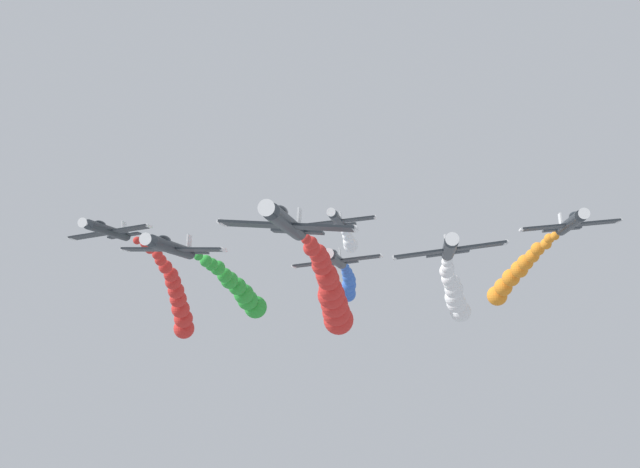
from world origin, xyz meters
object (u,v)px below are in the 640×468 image
Objects in this scene: airplane_left_inner at (449,248)px; airplane_high_slot at (337,220)px; airplane_left_outer at (336,259)px; airplane_right_outer at (571,223)px; airplane_lead at (286,223)px; airplane_right_inner at (171,247)px; airplane_trailing at (108,230)px.

airplane_high_slot reaches higher than airplane_left_inner.
airplane_left_outer is (11.10, -12.35, 0.57)m from airplane_left_inner.
airplane_right_outer reaches higher than airplane_left_inner.
airplane_left_inner is 1.00× the size of airplane_left_outer.
airplane_right_inner reaches higher than airplane_lead.
airplane_left_outer is at bearing 179.16° from airplane_trailing.
airplane_right_inner is 18.02m from airplane_left_outer.
airplane_trailing reaches higher than airplane_right_outer.
airplane_right_inner is 27.10m from airplane_high_slot.
airplane_high_slot is at bearing -87.98° from airplane_lead.
airplane_left_inner is at bearing 160.94° from airplane_trailing.
airplane_right_inner is 1.00× the size of airplane_left_outer.
airplane_trailing is at bearing -45.26° from airplane_right_inner.
airplane_right_outer is at bearing 178.03° from airplane_left_outer.
airplane_right_inner is at bearing 43.77° from airplane_left_outer.
airplane_lead is 36.68m from airplane_high_slot.
airplane_trailing is (25.74, -0.38, 3.74)m from airplane_left_outer.
airplane_right_inner is (12.97, -12.45, 0.19)m from airplane_lead.
airplane_trailing is at bearing -19.06° from airplane_left_inner.
airplane_right_outer is 27.54m from airplane_high_slot.
airplane_right_outer reaches higher than airplane_right_inner.
airplane_right_inner is 18.47m from airplane_trailing.
airplane_left_outer is 1.00× the size of airplane_high_slot.
airplane_right_outer reaches higher than airplane_left_outer.
airplane_right_inner is at bearing 17.81° from airplane_right_outer.
airplane_right_outer is (-36.30, -11.66, 3.14)m from airplane_right_inner.
airplane_left_inner is 1.00× the size of airplane_trailing.
airplane_right_inner is at bearing 63.70° from airplane_high_slot.
airplane_right_outer is 1.00× the size of airplane_trailing.
airplane_right_inner is 1.00× the size of airplane_trailing.
airplane_left_outer is at bearing -90.10° from airplane_lead.
airplane_left_outer reaches higher than airplane_lead.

